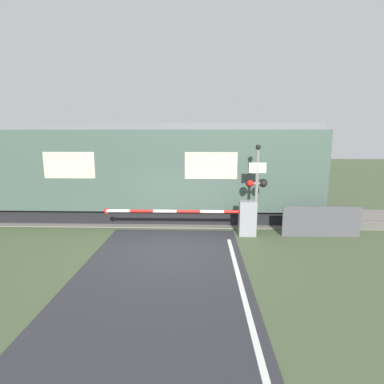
{
  "coord_description": "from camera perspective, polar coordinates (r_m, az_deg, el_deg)",
  "views": [
    {
      "loc": [
        1.02,
        -8.85,
        3.5
      ],
      "look_at": [
        0.67,
        2.17,
        1.46
      ],
      "focal_mm": 28.0,
      "sensor_mm": 36.0,
      "label": 1
    }
  ],
  "objects": [
    {
      "name": "ground_plane",
      "position": [
        9.57,
        -4.49,
        -11.0
      ],
      "size": [
        80.0,
        80.0,
        0.0
      ],
      "primitive_type": "plane",
      "color": "#475638"
    },
    {
      "name": "train",
      "position": [
        13.78,
        -19.93,
        3.81
      ],
      "size": [
        19.83,
        2.78,
        4.0
      ],
      "color": "black",
      "rests_on": "ground_plane"
    },
    {
      "name": "roadside_fence",
      "position": [
        11.54,
        23.41,
        -5.21
      ],
      "size": [
        2.73,
        0.06,
        1.1
      ],
      "color": "#4C4C51",
      "rests_on": "ground_plane"
    },
    {
      "name": "crossing_barrier",
      "position": [
        10.86,
        8.42,
        -4.74
      ],
      "size": [
        5.48,
        0.44,
        1.26
      ],
      "color": "gray",
      "rests_on": "ground_plane"
    },
    {
      "name": "signal_post",
      "position": [
        10.78,
        12.24,
        1.45
      ],
      "size": [
        0.77,
        0.26,
        3.24
      ],
      "color": "gray",
      "rests_on": "ground_plane"
    },
    {
      "name": "track_bed",
      "position": [
        13.23,
        -2.66,
        -4.76
      ],
      "size": [
        36.0,
        3.2,
        0.13
      ],
      "color": "slate",
      "rests_on": "ground_plane"
    }
  ]
}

